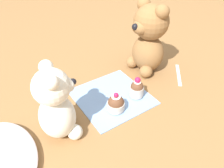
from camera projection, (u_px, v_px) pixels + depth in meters
The scene contains 8 objects.
ground_plane at pixel (112, 97), 0.73m from camera, with size 4.00×4.00×0.00m, color olive.
knitted_placemat at pixel (112, 97), 0.73m from camera, with size 0.23×0.23×0.01m, color #7A9ED1.
tulle_cloth at pixel (0, 157), 0.53m from camera, with size 0.25×0.17×0.03m, color silver.
teddy_bear_cream at pixel (56, 105), 0.55m from camera, with size 0.13×0.12×0.21m.
teddy_bear_tan at pixel (149, 38), 0.78m from camera, with size 0.13×0.14×0.26m.
cupcake_near_cream_bear at pixel (116, 104), 0.66m from camera, with size 0.05×0.05×0.06m.
cupcake_near_tan_bear at pixel (137, 89), 0.71m from camera, with size 0.05×0.05×0.07m.
teaspoon at pixel (179, 75), 0.83m from camera, with size 0.14×0.01×0.01m, color silver.
Camera 1 is at (-0.46, 0.30, 0.48)m, focal length 35.00 mm.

